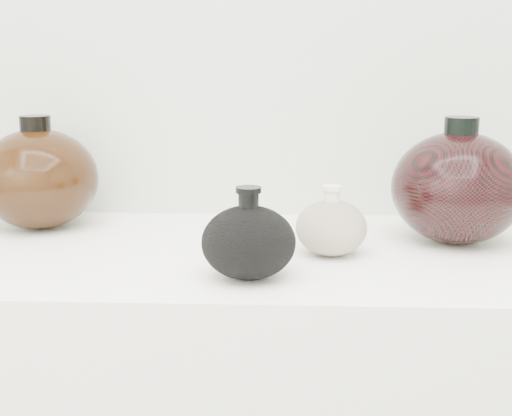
{
  "coord_description": "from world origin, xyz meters",
  "views": [
    {
      "loc": [
        0.04,
        -0.13,
        1.21
      ],
      "look_at": [
        -0.01,
        0.92,
        0.97
      ],
      "focal_mm": 50.0,
      "sensor_mm": 36.0,
      "label": 1
    }
  ],
  "objects_px": {
    "black_gourd_vase": "(249,242)",
    "left_round_pot": "(39,178)",
    "right_round_pot": "(458,187)",
    "cream_gourd_vase": "(331,227)"
  },
  "relations": [
    {
      "from": "black_gourd_vase",
      "to": "right_round_pot",
      "type": "height_order",
      "value": "right_round_pot"
    },
    {
      "from": "cream_gourd_vase",
      "to": "black_gourd_vase",
      "type": "bearing_deg",
      "value": -134.99
    },
    {
      "from": "left_round_pot",
      "to": "right_round_pot",
      "type": "relative_size",
      "value": 1.04
    },
    {
      "from": "black_gourd_vase",
      "to": "left_round_pot",
      "type": "distance_m",
      "value": 0.47
    },
    {
      "from": "cream_gourd_vase",
      "to": "right_round_pot",
      "type": "height_order",
      "value": "right_round_pot"
    },
    {
      "from": "cream_gourd_vase",
      "to": "right_round_pot",
      "type": "relative_size",
      "value": 0.61
    },
    {
      "from": "right_round_pot",
      "to": "black_gourd_vase",
      "type": "bearing_deg",
      "value": -148.27
    },
    {
      "from": "black_gourd_vase",
      "to": "left_round_pot",
      "type": "bearing_deg",
      "value": 144.87
    },
    {
      "from": "cream_gourd_vase",
      "to": "left_round_pot",
      "type": "height_order",
      "value": "left_round_pot"
    },
    {
      "from": "black_gourd_vase",
      "to": "right_round_pot",
      "type": "xyz_separation_m",
      "value": [
        0.33,
        0.2,
        0.04
      ]
    }
  ]
}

